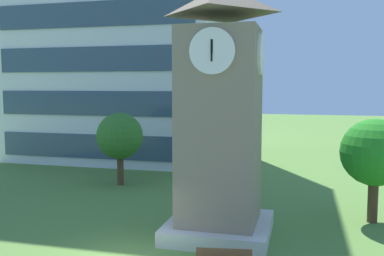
% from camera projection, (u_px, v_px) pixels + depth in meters
% --- Properties ---
extents(clock_tower, '(4.11, 4.11, 9.91)m').
position_uv_depth(clock_tower, '(220.00, 128.00, 17.02)').
color(clock_tower, gray).
rests_on(clock_tower, ground).
extents(tree_near_tower, '(2.84, 2.84, 4.46)m').
position_uv_depth(tree_near_tower, '(120.00, 136.00, 26.00)').
color(tree_near_tower, '#513823').
rests_on(tree_near_tower, ground).
extents(tree_streetside, '(2.98, 2.98, 4.65)m').
position_uv_depth(tree_streetside, '(375.00, 153.00, 18.78)').
color(tree_streetside, '#513823').
rests_on(tree_streetside, ground).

